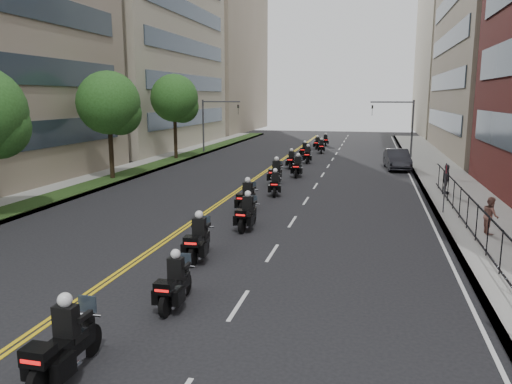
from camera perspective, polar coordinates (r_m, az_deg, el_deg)
sidewalk_right at (r=33.91m, az=21.76°, el=0.18°), size 4.00×90.00×0.15m
sidewalk_left at (r=38.37m, az=-16.38°, el=1.68°), size 4.00×90.00×0.15m
grass_strip at (r=37.97m, az=-15.33°, el=1.78°), size 2.00×90.00×0.04m
building_right_far at (r=87.54m, az=23.47°, el=14.62°), size 15.00×28.00×26.00m
building_left_far at (r=90.93m, az=-5.66°, el=15.26°), size 16.00×28.00×26.00m
iron_fence at (r=21.04m, az=24.41°, el=-3.85°), size 0.05×28.00×1.50m
street_trees at (r=31.99m, az=-20.99°, el=8.77°), size 4.40×38.40×7.98m
traffic_signal_right at (r=50.12m, az=16.37°, el=7.89°), size 4.09×0.20×5.60m
traffic_signal_left at (r=52.61m, az=-5.07°, el=8.40°), size 4.09×0.20×5.60m
motorcycle_0 at (r=11.68m, az=-21.12°, el=-16.09°), size 0.58×2.51×1.86m
motorcycle_1 at (r=14.54m, az=-9.29°, el=-10.39°), size 0.52×2.24×1.66m
motorcycle_2 at (r=18.40m, az=-6.60°, el=-5.55°), size 0.62×2.46×1.81m
motorcycle_3 at (r=22.44m, az=-1.04°, el=-2.55°), size 0.58×2.37×1.75m
motorcycle_4 at (r=25.81m, az=-1.05°, el=-0.73°), size 0.60×2.45×1.80m
motorcycle_5 at (r=30.20m, az=2.19°, el=0.84°), size 0.67×2.22×1.64m
motorcycle_6 at (r=34.10m, az=2.29°, el=2.15°), size 0.60×2.55×1.88m
motorcycle_7 at (r=37.37m, az=4.79°, el=2.82°), size 0.55×2.40×1.78m
motorcycle_8 at (r=41.74m, az=4.05°, el=3.61°), size 0.53×2.27×1.67m
motorcycle_9 at (r=45.33m, az=5.93°, el=4.17°), size 0.55×2.32×1.71m
motorcycle_10 at (r=49.74m, az=5.58°, el=4.73°), size 0.61×2.22×1.64m
motorcycle_11 at (r=53.45m, az=7.47°, el=5.10°), size 0.64×2.20×1.63m
motorcycle_12 at (r=57.82m, az=6.99°, el=5.52°), size 0.50×2.13×1.57m
motorcycle_13 at (r=61.83m, az=7.96°, el=5.83°), size 0.62×2.11×1.56m
parked_sedan at (r=42.69m, az=15.82°, el=3.61°), size 2.20×5.14×1.65m
pedestrian_b at (r=23.37m, az=25.22°, el=-2.43°), size 0.65×0.81×1.58m
pedestrian_c at (r=31.97m, az=20.91°, el=1.40°), size 0.73×1.13×1.78m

